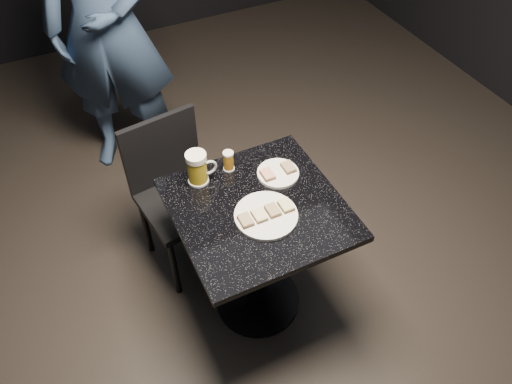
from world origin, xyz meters
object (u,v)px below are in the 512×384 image
patron (107,25)px  table (258,242)px  chair (176,188)px  beer_tumbler (229,161)px  plate_small (278,173)px  beer_mug (198,168)px  plate_large (266,215)px

patron → table: size_ratio=2.57×
table → chair: 0.54m
patron → beer_tumbler: (0.23, -1.13, -0.16)m
plate_small → beer_mug: 0.36m
patron → chair: 1.01m
table → beer_mug: beer_mug is taller
patron → plate_small: bearing=-45.4°
beer_mug → chair: beer_mug is taller
plate_small → chair: 0.59m
table → beer_tumbler: (-0.02, 0.26, 0.29)m
plate_small → patron: patron is taller
plate_large → patron: patron is taller
patron → beer_mug: 1.15m
plate_small → beer_mug: size_ratio=1.19×
patron → beer_tumbler: patron is taller
beer_mug → beer_tumbler: 0.15m
plate_large → patron: (-0.25, 1.46, 0.21)m
plate_small → chair: chair is taller
plate_small → table: bearing=-140.9°
plate_large → table: size_ratio=0.35×
table → beer_mug: 0.44m
table → beer_mug: size_ratio=4.75×
patron → beer_mug: size_ratio=12.19×
plate_large → beer_tumbler: size_ratio=2.71×
patron → table: (0.25, -1.39, -0.46)m
beer_mug → plate_small: bearing=-19.4°
plate_small → beer_mug: bearing=160.6°
plate_large → beer_mug: bearing=118.8°
table → plate_small: bearing=39.1°
plate_large → beer_tumbler: beer_tumbler is taller
table → chair: (-0.22, 0.49, -0.01)m
plate_small → plate_large: bearing=-128.8°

